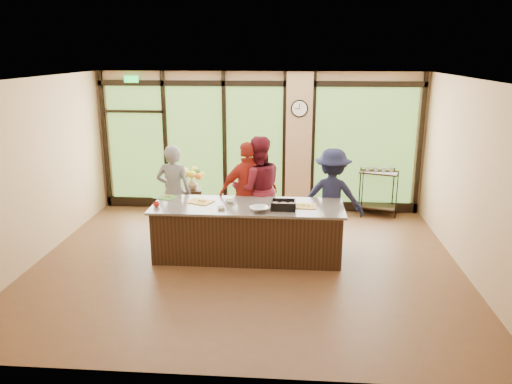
% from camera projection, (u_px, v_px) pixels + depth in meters
% --- Properties ---
extents(floor, '(7.00, 7.00, 0.00)m').
position_uv_depth(floor, '(246.00, 263.00, 8.30)').
color(floor, brown).
rests_on(floor, ground).
extents(ceiling, '(7.00, 7.00, 0.00)m').
position_uv_depth(ceiling, '(245.00, 79.00, 7.48)').
color(ceiling, white).
rests_on(ceiling, back_wall).
extents(back_wall, '(7.00, 0.00, 7.00)m').
position_uv_depth(back_wall, '(259.00, 142.00, 10.77)').
color(back_wall, tan).
rests_on(back_wall, floor).
extents(left_wall, '(0.00, 6.00, 6.00)m').
position_uv_depth(left_wall, '(33.00, 172.00, 8.15)').
color(left_wall, tan).
rests_on(left_wall, floor).
extents(right_wall, '(0.00, 6.00, 6.00)m').
position_uv_depth(right_wall, '(473.00, 180.00, 7.63)').
color(right_wall, tan).
rests_on(right_wall, floor).
extents(window_wall, '(6.90, 0.12, 3.00)m').
position_uv_depth(window_wall, '(267.00, 148.00, 10.74)').
color(window_wall, tan).
rests_on(window_wall, floor).
extents(island_base, '(3.10, 1.00, 0.88)m').
position_uv_depth(island_base, '(248.00, 232.00, 8.47)').
color(island_base, black).
rests_on(island_base, floor).
extents(countertop, '(3.20, 1.10, 0.04)m').
position_uv_depth(countertop, '(248.00, 206.00, 8.34)').
color(countertop, slate).
rests_on(countertop, island_base).
extents(wall_clock, '(0.36, 0.04, 0.36)m').
position_uv_depth(wall_clock, '(299.00, 108.00, 10.37)').
color(wall_clock, black).
rests_on(wall_clock, window_wall).
extents(cook_left, '(0.66, 0.45, 1.78)m').
position_uv_depth(cook_left, '(174.00, 192.00, 9.23)').
color(cook_left, slate).
rests_on(cook_left, floor).
extents(cook_midleft, '(1.11, 0.96, 1.95)m').
position_uv_depth(cook_midleft, '(258.00, 189.00, 9.10)').
color(cook_midleft, maroon).
rests_on(cook_midleft, floor).
extents(cook_midright, '(1.18, 0.82, 1.86)m').
position_uv_depth(cook_midright, '(249.00, 193.00, 9.04)').
color(cook_midright, '#A82519').
rests_on(cook_midright, floor).
extents(cook_right, '(1.24, 0.84, 1.76)m').
position_uv_depth(cook_right, '(332.00, 197.00, 8.95)').
color(cook_right, '#191B37').
rests_on(cook_right, floor).
extents(roasting_pan, '(0.41, 0.32, 0.07)m').
position_uv_depth(roasting_pan, '(283.00, 207.00, 8.12)').
color(roasting_pan, black).
rests_on(roasting_pan, countertop).
extents(mixing_bowl, '(0.41, 0.41, 0.08)m').
position_uv_depth(mixing_bowl, '(260.00, 209.00, 8.00)').
color(mixing_bowl, silver).
rests_on(mixing_bowl, countertop).
extents(cutting_board_left, '(0.44, 0.38, 0.01)m').
position_uv_depth(cutting_board_left, '(165.00, 197.00, 8.77)').
color(cutting_board_left, '#427F2E').
rests_on(cutting_board_left, countertop).
extents(cutting_board_center, '(0.49, 0.44, 0.01)m').
position_uv_depth(cutting_board_center, '(200.00, 202.00, 8.50)').
color(cutting_board_center, gold).
rests_on(cutting_board_center, countertop).
extents(cutting_board_right, '(0.42, 0.32, 0.01)m').
position_uv_depth(cutting_board_right, '(304.00, 206.00, 8.27)').
color(cutting_board_right, gold).
rests_on(cutting_board_right, countertop).
extents(prep_bowl_near, '(0.20, 0.20, 0.05)m').
position_uv_depth(prep_bowl_near, '(230.00, 201.00, 8.46)').
color(prep_bowl_near, white).
rests_on(prep_bowl_near, countertop).
extents(prep_bowl_mid, '(0.14, 0.14, 0.04)m').
position_uv_depth(prep_bowl_mid, '(221.00, 208.00, 8.12)').
color(prep_bowl_mid, white).
rests_on(prep_bowl_mid, countertop).
extents(prep_bowl_far, '(0.15, 0.15, 0.03)m').
position_uv_depth(prep_bowl_far, '(291.00, 200.00, 8.57)').
color(prep_bowl_far, white).
rests_on(prep_bowl_far, countertop).
extents(red_ramekin, '(0.13, 0.13, 0.08)m').
position_uv_depth(red_ramekin, '(156.00, 204.00, 8.24)').
color(red_ramekin, '#A91B10').
rests_on(red_ramekin, countertop).
extents(flower_stand, '(0.43, 0.43, 0.71)m').
position_uv_depth(flower_stand, '(193.00, 206.00, 10.15)').
color(flower_stand, black).
rests_on(flower_stand, floor).
extents(flower_vase, '(0.30, 0.30, 0.24)m').
position_uv_depth(flower_vase, '(192.00, 184.00, 10.02)').
color(flower_vase, olive).
rests_on(flower_vase, flower_stand).
extents(bar_cart, '(0.88, 0.67, 1.06)m').
position_uv_depth(bar_cart, '(378.00, 186.00, 10.57)').
color(bar_cart, black).
rests_on(bar_cart, floor).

